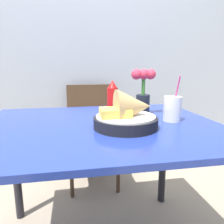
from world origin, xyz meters
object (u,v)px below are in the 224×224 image
(chair_far_window, at_px, (91,125))
(drink_cup, at_px, (172,110))
(food_basket, at_px, (128,115))
(ketchup_bottle, at_px, (112,99))
(flower_vase, at_px, (143,91))

(chair_far_window, distance_m, drink_cup, 0.94)
(food_basket, bearing_deg, chair_far_window, 95.42)
(food_basket, relative_size, ketchup_bottle, 1.47)
(food_basket, xyz_separation_m, ketchup_bottle, (-0.02, 0.25, 0.03))
(food_basket, relative_size, flower_vase, 1.13)
(drink_cup, distance_m, flower_vase, 0.20)
(food_basket, distance_m, ketchup_bottle, 0.25)
(chair_far_window, relative_size, drink_cup, 3.74)
(drink_cup, bearing_deg, flower_vase, 121.55)
(chair_far_window, xyz_separation_m, food_basket, (0.09, -0.91, 0.29))
(drink_cup, bearing_deg, chair_far_window, 111.44)
(chair_far_window, xyz_separation_m, flower_vase, (0.23, -0.68, 0.36))
(ketchup_bottle, bearing_deg, drink_cup, -32.90)
(chair_far_window, bearing_deg, ketchup_bottle, -84.65)
(food_basket, relative_size, drink_cup, 1.27)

